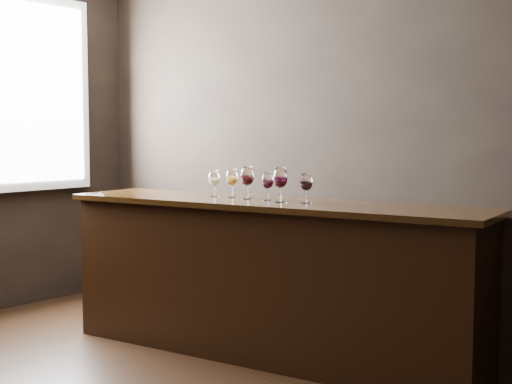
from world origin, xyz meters
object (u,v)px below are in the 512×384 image
Objects in this scene: glass_amber at (232,178)px; glass_red_a at (247,177)px; glass_red_d at (306,183)px; glass_red_c at (280,178)px; bar_counter at (270,281)px; back_bar_shelf at (362,273)px; glass_white at (214,179)px; glass_red_b at (268,181)px.

glass_red_a is (0.14, -0.01, 0.01)m from glass_amber.
glass_red_c is at bearing -162.45° from glass_red_d.
back_bar_shelf is at bearing 56.22° from bar_counter.
glass_red_b is at bearing 1.96° from glass_white.
glass_white is at bearing -177.33° from glass_red_a.
glass_amber is at bearing 175.57° from glass_red_a.
glass_red_a is at bearing -130.49° from back_bar_shelf.
glass_red_d is at bearing -0.53° from bar_counter.
bar_counter is 0.67m from glass_red_c.
glass_white reaches higher than back_bar_shelf.
glass_red_d is at bearing 17.55° from glass_red_c.
glass_amber reaches higher than back_bar_shelf.
glass_red_d is (-0.06, -0.59, 0.65)m from back_bar_shelf.
back_bar_shelf is 14.13× the size of glass_red_d.
glass_red_b is (0.17, 0.00, -0.02)m from glass_red_a.
glass_white is at bearing -177.95° from glass_red_d.
glass_red_b is 0.29m from glass_red_d.
glass_red_c is (0.30, -0.04, 0.00)m from glass_red_a.
glass_amber is 0.31m from glass_red_b.
glass_white is at bearing -178.04° from glass_red_b.
glass_amber is at bearing 169.21° from bar_counter.
glass_red_c reaches higher than glass_white.
back_bar_shelf is 1.03m from glass_red_a.
glass_red_d is at bearing 0.23° from glass_amber.
bar_counter reaches higher than back_bar_shelf.
glass_white is (-0.48, 0.00, 0.64)m from bar_counter.
back_bar_shelf is 14.29× the size of glass_red_b.
bar_counter is at bearing -173.97° from glass_red_d.
glass_red_c reaches higher than bar_counter.
glass_white is 0.74m from glass_red_d.
glass_red_a reaches higher than glass_red_b.
glass_white is 0.84× the size of glass_red_a.
glass_white is 0.97× the size of glass_red_d.
glass_red_d is at bearing 2.20° from glass_red_b.
glass_red_a is at bearing -178.33° from glass_red_d.
glass_red_d is (0.16, 0.05, -0.02)m from glass_red_c.
back_bar_shelf is 0.88m from glass_red_d.
glass_red_b is at bearing -120.13° from back_bar_shelf.
glass_red_b is (-0.03, 0.02, 0.64)m from bar_counter.
glass_white is 0.98× the size of glass_red_b.
bar_counter is at bearing -4.23° from glass_amber.
glass_amber is at bearing -137.92° from back_bar_shelf.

